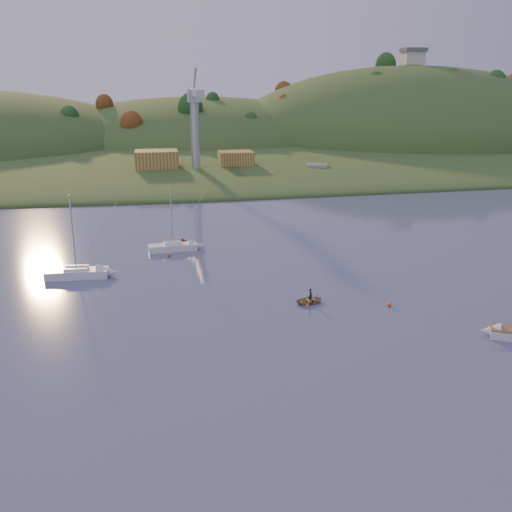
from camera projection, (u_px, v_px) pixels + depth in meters
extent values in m
plane|color=#3D4564|center=(328.00, 499.00, 35.67)|extent=(500.00, 500.00, 0.00)
cube|color=#2B491D|center=(171.00, 137.00, 251.40)|extent=(620.00, 220.00, 1.50)
ellipsoid|color=#2B491D|center=(179.00, 157.00, 190.43)|extent=(640.00, 150.00, 7.00)
ellipsoid|color=#2B491D|center=(197.00, 142.00, 234.39)|extent=(140.00, 120.00, 36.00)
ellipsoid|color=#2B491D|center=(406.00, 142.00, 235.20)|extent=(150.00, 130.00, 60.00)
cube|color=beige|center=(413.00, 58.00, 225.47)|extent=(8.00, 6.00, 5.00)
cube|color=#595960|center=(414.00, 50.00, 224.51)|extent=(9.00, 7.00, 1.50)
cube|color=slate|center=(207.00, 173.00, 150.62)|extent=(42.00, 16.00, 2.40)
cube|color=brown|center=(157.00, 160.00, 148.20)|extent=(11.00, 8.00, 4.80)
cube|color=brown|center=(236.00, 159.00, 152.93)|extent=(9.00, 7.00, 4.00)
cylinder|color=#B7B7BC|center=(195.00, 134.00, 145.16)|extent=(2.20, 2.20, 18.00)
cube|color=#B7B7BC|center=(194.00, 96.00, 142.32)|extent=(3.20, 3.20, 3.20)
cube|color=#B7B7BC|center=(197.00, 92.00, 133.58)|extent=(1.80, 18.00, 1.60)
cube|color=#B7B7BC|center=(192.00, 91.00, 146.71)|extent=(1.80, 10.00, 1.60)
cone|color=silver|center=(490.00, 331.00, 58.13)|extent=(2.57, 2.60, 1.96)
cube|color=white|center=(173.00, 247.00, 86.84)|extent=(7.34, 2.58, 0.99)
cube|color=white|center=(173.00, 244.00, 86.67)|extent=(2.80, 1.78, 0.63)
cylinder|color=silver|center=(171.00, 215.00, 85.34)|extent=(0.18, 0.18, 9.04)
cylinder|color=silver|center=(173.00, 242.00, 86.60)|extent=(2.89, 0.28, 0.12)
cylinder|color=white|center=(173.00, 242.00, 86.57)|extent=(2.55, 0.50, 0.36)
cube|color=white|center=(77.00, 274.00, 75.06)|extent=(8.14, 2.87, 1.10)
cube|color=white|center=(76.00, 269.00, 74.88)|extent=(3.10, 1.98, 0.70)
cylinder|color=silver|center=(73.00, 233.00, 73.39)|extent=(0.18, 0.18, 10.01)
cylinder|color=silver|center=(76.00, 268.00, 74.80)|extent=(3.20, 0.31, 0.12)
cylinder|color=white|center=(76.00, 267.00, 74.77)|extent=(2.82, 0.52, 0.36)
imported|color=#A18559|center=(310.00, 300.00, 66.65)|extent=(3.68, 2.97, 0.67)
imported|color=black|center=(310.00, 297.00, 66.52)|extent=(0.49, 0.63, 1.56)
cube|color=#62180E|center=(176.00, 242.00, 90.47)|extent=(3.61, 2.64, 0.56)
cone|color=#62180E|center=(186.00, 243.00, 90.07)|extent=(1.63, 1.71, 1.34)
cube|color=slate|center=(317.00, 173.00, 152.03)|extent=(13.72, 8.60, 1.66)
cube|color=#B7B7BC|center=(317.00, 168.00, 151.61)|extent=(6.14, 4.43, 2.22)
sphere|color=#FF590D|center=(389.00, 304.00, 65.70)|extent=(0.50, 0.50, 0.50)
sphere|color=#FF590D|center=(169.00, 255.00, 84.01)|extent=(0.50, 0.50, 0.50)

